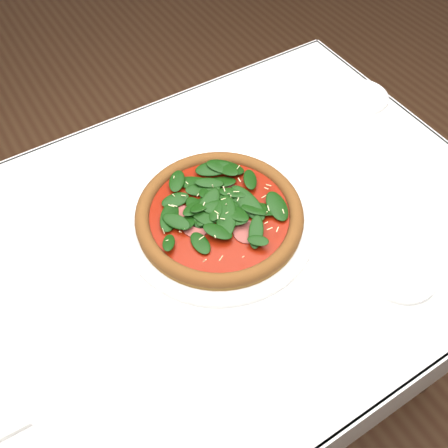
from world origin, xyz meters
TOP-DOWN VIEW (x-y plane):
  - ground at (0.00, 0.00)m, footprint 6.00×6.00m
  - dining_table at (0.00, 0.00)m, footprint 1.21×0.81m
  - plate at (0.06, 0.02)m, footprint 0.37×0.37m
  - pizza at (0.06, 0.02)m, footprint 0.33×0.33m
  - saucer_near at (0.27, -0.25)m, footprint 0.13×0.13m
  - saucer_far at (0.54, 0.16)m, footprint 0.12×0.12m

SIDE VIEW (x-z plane):
  - ground at x=0.00m, z-range 0.00..0.00m
  - dining_table at x=0.00m, z-range 0.27..1.02m
  - saucer_far at x=0.54m, z-range 0.75..0.76m
  - saucer_near at x=0.27m, z-range 0.75..0.76m
  - plate at x=0.06m, z-range 0.75..0.77m
  - pizza at x=0.06m, z-range 0.76..0.80m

